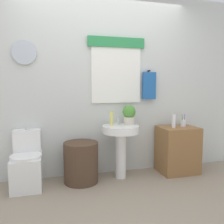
{
  "coord_description": "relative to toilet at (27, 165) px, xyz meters",
  "views": [
    {
      "loc": [
        -0.7,
        -2.16,
        1.28
      ],
      "look_at": [
        0.08,
        0.8,
        0.94
      ],
      "focal_mm": 37.1,
      "sensor_mm": 36.0,
      "label": 1
    }
  ],
  "objects": [
    {
      "name": "ground_plane",
      "position": [
        1.02,
        -0.88,
        -0.28
      ],
      "size": [
        8.0,
        8.0,
        0.0
      ],
      "primitive_type": "plane",
      "color": "gray"
    },
    {
      "name": "back_wall",
      "position": [
        1.02,
        0.27,
        1.02
      ],
      "size": [
        4.4,
        0.18,
        2.6
      ],
      "color": "silver",
      "rests_on": "ground_plane"
    },
    {
      "name": "toilet",
      "position": [
        0.0,
        0.0,
        0.0
      ],
      "size": [
        0.38,
        0.51,
        0.73
      ],
      "color": "white",
      "rests_on": "ground_plane"
    },
    {
      "name": "laundry_hamper",
      "position": [
        0.68,
        -0.03,
        -0.01
      ],
      "size": [
        0.46,
        0.46,
        0.54
      ],
      "primitive_type": "cylinder",
      "color": "#4C3828",
      "rests_on": "ground_plane"
    },
    {
      "name": "pedestal_sink",
      "position": [
        1.24,
        -0.03,
        0.28
      ],
      "size": [
        0.51,
        0.51,
        0.74
      ],
      "color": "white",
      "rests_on": "ground_plane"
    },
    {
      "name": "faucet",
      "position": [
        1.24,
        0.09,
        0.51
      ],
      "size": [
        0.03,
        0.03,
        0.1
      ],
      "primitive_type": "cylinder",
      "color": "silver",
      "rests_on": "pedestal_sink"
    },
    {
      "name": "wooden_cabinet",
      "position": [
        2.12,
        -0.03,
        0.06
      ],
      "size": [
        0.55,
        0.44,
        0.68
      ],
      "primitive_type": "cube",
      "color": "olive",
      "rests_on": "ground_plane"
    },
    {
      "name": "soap_bottle",
      "position": [
        1.12,
        0.02,
        0.56
      ],
      "size": [
        0.05,
        0.05,
        0.2
      ],
      "primitive_type": "cylinder",
      "color": "#DBD166",
      "rests_on": "pedestal_sink"
    },
    {
      "name": "potted_plant",
      "position": [
        1.38,
        0.03,
        0.61
      ],
      "size": [
        0.19,
        0.19,
        0.28
      ],
      "color": "beige",
      "rests_on": "pedestal_sink"
    },
    {
      "name": "lotion_bottle",
      "position": [
        2.03,
        -0.07,
        0.5
      ],
      "size": [
        0.05,
        0.05,
        0.19
      ],
      "primitive_type": "cylinder",
      "color": "white",
      "rests_on": "wooden_cabinet"
    },
    {
      "name": "toothbrush_cup",
      "position": [
        2.22,
        -0.01,
        0.45
      ],
      "size": [
        0.08,
        0.08,
        0.19
      ],
      "color": "silver",
      "rests_on": "wooden_cabinet"
    }
  ]
}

